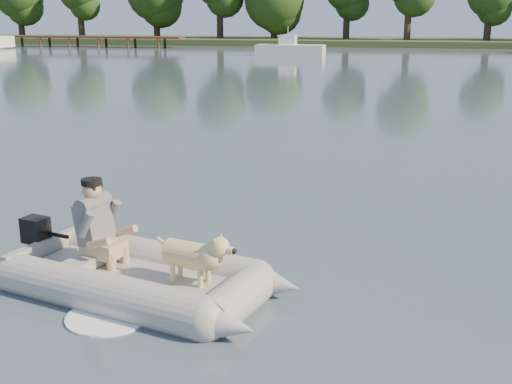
% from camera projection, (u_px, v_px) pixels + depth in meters
% --- Properties ---
extents(water, '(160.00, 160.00, 0.00)m').
position_uv_depth(water, '(204.00, 289.00, 7.74)').
color(water, slate).
rests_on(water, ground).
extents(shore_bank, '(160.00, 12.00, 0.70)m').
position_uv_depth(shore_bank, '(369.00, 42.00, 66.17)').
color(shore_bank, '#47512D').
rests_on(shore_bank, water).
extents(dock, '(18.00, 2.00, 1.04)m').
position_uv_depth(dock, '(92.00, 42.00, 61.65)').
color(dock, '#4C331E').
rests_on(dock, water).
extents(dinghy, '(5.58, 4.73, 1.39)m').
position_uv_depth(dinghy, '(140.00, 245.00, 7.52)').
color(dinghy, '#A1A29D').
rests_on(dinghy, water).
extents(man, '(0.87, 0.79, 1.08)m').
position_uv_depth(man, '(96.00, 220.00, 7.82)').
color(man, slate).
rests_on(man, dinghy).
extents(dog, '(0.99, 0.57, 0.62)m').
position_uv_depth(dog, '(190.00, 258.00, 7.31)').
color(dog, tan).
rests_on(dog, dinghy).
extents(outboard_motor, '(0.48, 0.39, 0.79)m').
position_uv_depth(outboard_motor, '(37.00, 245.00, 8.33)').
color(outboard_motor, black).
rests_on(outboard_motor, dinghy).
extents(motorboat, '(5.48, 2.27, 2.29)m').
position_uv_depth(motorboat, '(290.00, 42.00, 49.16)').
color(motorboat, white).
rests_on(motorboat, water).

